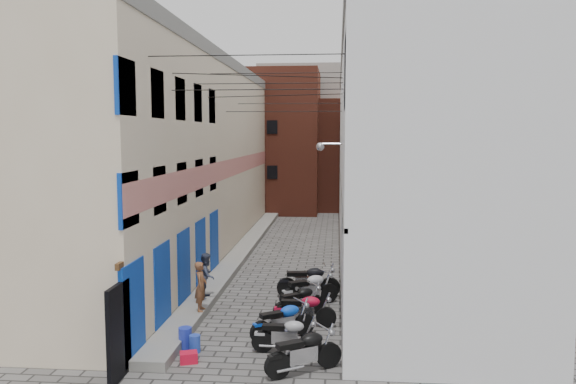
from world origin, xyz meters
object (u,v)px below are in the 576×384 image
(motorcycle_a, at_px, (304,350))
(motorcycle_g, at_px, (308,279))
(water_jug_near, at_px, (195,344))
(red_crate, at_px, (189,357))
(motorcycle_e, at_px, (300,300))
(person_b, at_px, (207,275))
(motorcycle_d, at_px, (304,308))
(motorcycle_b, at_px, (287,333))
(person_a, at_px, (201,286))
(water_jug_far, at_px, (185,338))
(motorcycle_c, at_px, (283,319))
(motorcycle_f, at_px, (309,288))

(motorcycle_a, bearing_deg, motorcycle_g, 150.09)
(water_jug_near, distance_m, red_crate, 0.66)
(motorcycle_e, distance_m, person_b, 3.26)
(motorcycle_d, height_order, red_crate, motorcycle_d)
(motorcycle_b, height_order, motorcycle_g, motorcycle_g)
(motorcycle_g, distance_m, person_b, 3.45)
(person_a, distance_m, water_jug_far, 2.44)
(water_jug_near, bearing_deg, motorcycle_b, 3.75)
(motorcycle_c, relative_size, person_b, 1.32)
(motorcycle_e, relative_size, motorcycle_g, 0.85)
(motorcycle_f, height_order, person_a, person_a)
(motorcycle_c, xyz_separation_m, motorcycle_e, (0.33, 1.90, -0.03))
(motorcycle_d, relative_size, person_a, 1.26)
(water_jug_far, bearing_deg, motorcycle_e, 44.52)
(motorcycle_c, xyz_separation_m, water_jug_far, (-2.47, -0.85, -0.29))
(person_b, bearing_deg, person_a, -171.38)
(motorcycle_g, distance_m, water_jug_near, 5.74)
(motorcycle_c, height_order, water_jug_near, motorcycle_c)
(motorcycle_a, xyz_separation_m, person_b, (-3.45, 4.98, 0.41))
(person_a, bearing_deg, motorcycle_a, -140.86)
(motorcycle_c, bearing_deg, red_crate, -83.53)
(water_jug_far, relative_size, red_crate, 1.30)
(motorcycle_a, relative_size, water_jug_near, 4.43)
(motorcycle_d, bearing_deg, motorcycle_g, -179.23)
(motorcycle_b, relative_size, motorcycle_c, 0.93)
(motorcycle_b, distance_m, motorcycle_d, 2.03)
(motorcycle_f, relative_size, water_jug_far, 3.83)
(motorcycle_b, bearing_deg, water_jug_far, -91.96)
(motorcycle_e, height_order, motorcycle_f, motorcycle_f)
(motorcycle_e, relative_size, motorcycle_f, 0.88)
(water_jug_far, bearing_deg, water_jug_near, -39.15)
(motorcycle_d, relative_size, motorcycle_f, 0.91)
(motorcycle_g, distance_m, red_crate, 6.33)
(motorcycle_g, bearing_deg, water_jug_near, -34.16)
(motorcycle_d, bearing_deg, motorcycle_b, -8.46)
(motorcycle_d, distance_m, motorcycle_f, 1.99)
(person_b, bearing_deg, motorcycle_b, -139.75)
(motorcycle_f, distance_m, water_jug_far, 4.93)
(motorcycle_b, distance_m, water_jug_far, 2.66)
(motorcycle_d, distance_m, water_jug_near, 3.43)
(motorcycle_c, bearing_deg, motorcycle_e, 137.00)
(person_b, relative_size, water_jug_near, 3.28)
(motorcycle_a, height_order, water_jug_far, motorcycle_a)
(motorcycle_a, distance_m, motorcycle_g, 6.12)
(person_b, relative_size, water_jug_far, 2.69)
(motorcycle_f, relative_size, red_crate, 4.99)
(motorcycle_e, xyz_separation_m, motorcycle_f, (0.23, 1.14, 0.07))
(motorcycle_g, height_order, water_jug_far, motorcycle_g)
(motorcycle_g, xyz_separation_m, person_b, (-3.24, -1.13, 0.36))
(motorcycle_b, bearing_deg, motorcycle_c, -168.93)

